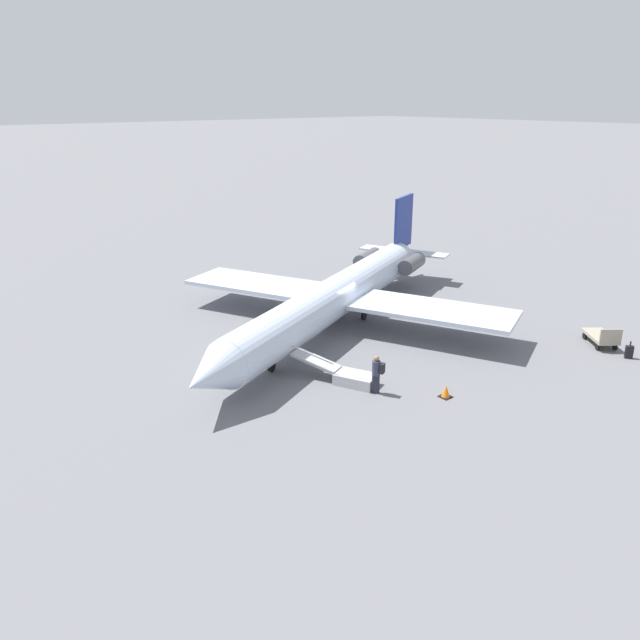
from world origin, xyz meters
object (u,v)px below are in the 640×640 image
(luggage_cart, at_px, (601,337))
(suitcase, at_px, (629,352))
(passenger, at_px, (377,372))
(boarding_stairs, at_px, (347,375))
(airplane_main, at_px, (340,294))

(luggage_cart, relative_size, suitcase, 2.74)
(passenger, bearing_deg, boarding_stairs, -13.56)
(boarding_stairs, height_order, luggage_cart, boarding_stairs)
(airplane_main, bearing_deg, suitcase, 97.44)
(suitcase, bearing_deg, luggage_cart, -107.66)
(boarding_stairs, distance_m, passenger, 1.72)
(suitcase, bearing_deg, boarding_stairs, -27.47)
(passenger, distance_m, suitcase, 13.29)
(suitcase, bearing_deg, passenger, -22.07)
(boarding_stairs, distance_m, luggage_cart, 14.00)
(passenger, distance_m, luggage_cart, 13.27)
(airplane_main, xyz_separation_m, passenger, (4.48, 7.71, -0.74))
(boarding_stairs, distance_m, suitcase, 14.20)
(airplane_main, height_order, suitcase, airplane_main)
(airplane_main, xyz_separation_m, boarding_stairs, (4.77, 6.15, -1.38))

